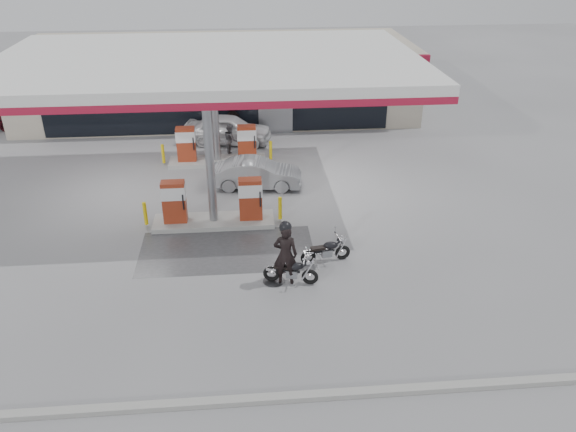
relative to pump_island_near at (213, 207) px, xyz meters
name	(u,v)px	position (x,y,z in m)	size (l,w,h in m)	color
ground	(213,251)	(0.00, -2.00, -0.71)	(90.00, 90.00, 0.00)	gray
wet_patch	(227,250)	(0.50, -2.00, -0.71)	(6.00, 3.00, 0.00)	#4C4C4F
drain_cover	(274,281)	(2.00, -4.00, -0.71)	(0.70, 0.70, 0.01)	#38383A
kerb	(203,403)	(0.00, -9.00, -0.64)	(28.00, 0.25, 0.15)	gray
store_building	(219,78)	(0.01, 13.94, 1.30)	(22.00, 8.22, 4.00)	#BEB59F
canopy	(208,64)	(0.00, 3.00, 4.56)	(16.00, 10.02, 5.51)	silver
pump_island_near	(213,207)	(0.00, 0.00, 0.00)	(5.14, 1.30, 1.78)	#9E9E99
pump_island_far	(217,149)	(0.00, 6.00, 0.00)	(5.14, 1.30, 1.78)	#9E9E99
main_motorcycle	(292,272)	(2.55, -4.12, -0.31)	(1.74, 0.77, 0.90)	black
biker_main	(286,254)	(2.37, -4.08, 0.31)	(0.74, 0.49, 2.04)	black
parked_motorcycle	(326,251)	(3.82, -2.99, -0.32)	(1.72, 0.66, 0.89)	black
sedan_white	(228,129)	(0.51, 8.63, 0.03)	(1.75, 4.35, 1.48)	silver
attendant	(231,140)	(0.63, 7.00, 0.06)	(0.75, 0.59, 1.55)	#5A5A5F
hatchback_silver	(257,174)	(1.74, 3.14, -0.09)	(1.32, 3.78, 1.25)	gray
parked_car_left	(36,115)	(-10.00, 12.00, -0.02)	(1.93, 4.75, 1.38)	#460F16
biker_walking	(233,121)	(0.73, 9.80, 0.09)	(0.94, 0.39, 1.61)	black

